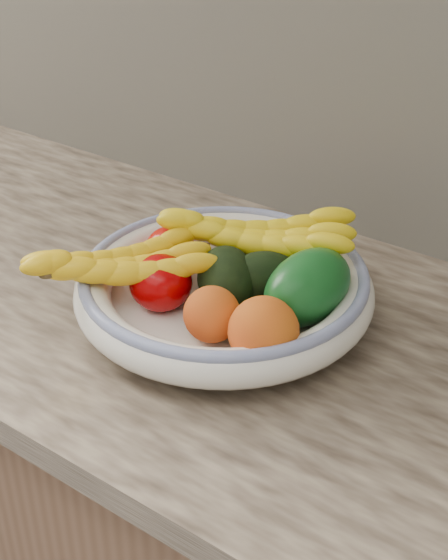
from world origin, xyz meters
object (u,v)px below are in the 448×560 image
green_mango (308,287)px  banana_bunch_back (255,240)px  banana_bunch_front (120,269)px  fruit_bowl (224,287)px

green_mango → banana_bunch_back: size_ratio=0.48×
green_mango → banana_bunch_front: 0.24m
banana_bunch_front → banana_bunch_back: bearing=0.7°
green_mango → banana_bunch_front: green_mango is taller
fruit_bowl → banana_bunch_front: bearing=-140.1°
fruit_bowl → banana_bunch_front: (-0.10, -0.08, 0.03)m
banana_bunch_back → banana_bunch_front: banana_bunch_back is taller
fruit_bowl → banana_bunch_back: (0.00, 0.07, 0.04)m
banana_bunch_back → banana_bunch_front: bearing=-150.3°
banana_bunch_back → fruit_bowl: bearing=-117.4°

